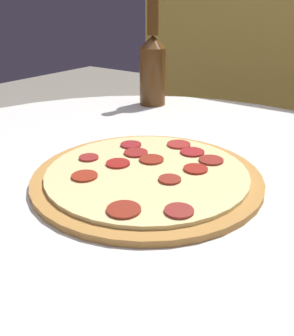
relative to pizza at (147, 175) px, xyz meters
name	(u,v)px	position (x,y,z in m)	size (l,w,h in m)	color
table	(136,262)	(-0.02, -0.01, -0.17)	(1.10, 1.10, 0.74)	silver
pizza	(147,175)	(0.00, 0.00, 0.00)	(0.35, 0.35, 0.02)	#B77F3D
beer_bottle	(153,66)	(-0.26, 0.38, 0.09)	(0.07, 0.07, 0.27)	#563314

